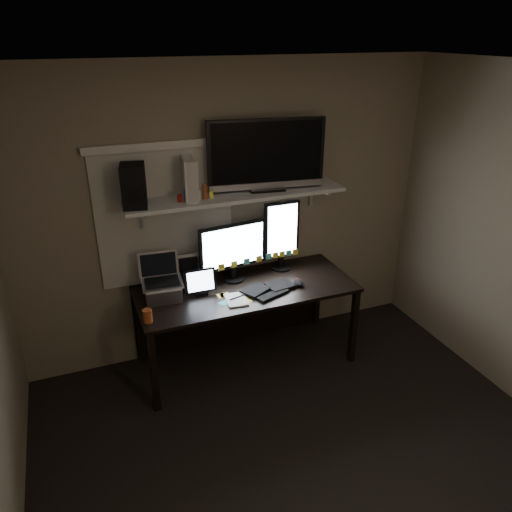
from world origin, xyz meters
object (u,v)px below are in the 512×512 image
laptop (162,279)px  tv (266,155)px  monitor_portrait (282,235)px  tablet (200,282)px  keyboard (268,288)px  desk (241,299)px  cup (148,316)px  monitor_landscape (233,252)px  game_console (188,178)px  mouse (298,283)px  speaker (134,186)px

laptop → tv: size_ratio=0.37×
monitor_portrait → tablet: (-0.80, -0.20, -0.21)m
monitor_portrait → keyboard: 0.51m
monitor_portrait → tv: 0.73m
keyboard → laptop: 0.86m
desk → cup: bearing=-157.2°
monitor_landscape → laptop: bearing=-176.4°
desk → keyboard: size_ratio=4.08×
laptop → tv: 1.28m
tv → game_console: size_ratio=2.98×
mouse → cup: bearing=-175.6°
tv → tablet: bearing=-156.2°
laptop → game_console: (0.29, 0.16, 0.73)m
keyboard → laptop: bearing=150.3°
laptop → game_console: size_ratio=1.11×
mouse → laptop: 1.12m
monitor_portrait → keyboard: (-0.26, -0.32, -0.30)m
tablet → laptop: bearing=174.6°
monitor_landscape → keyboard: monitor_landscape is taller
game_console → speaker: same height
monitor_landscape → game_console: 0.73m
mouse → tv: bearing=115.0°
monitor_landscape → tablet: (-0.33, -0.15, -0.15)m
tv → laptop: bearing=-163.0°
tv → speaker: size_ratio=2.98×
tablet → speaker: speaker is taller
cup → tv: size_ratio=0.11×
monitor_portrait → cup: (-1.27, -0.46, -0.27)m
monitor_portrait → cup: 1.37m
mouse → laptop: bearing=169.8°
game_console → tv: bearing=6.6°
monitor_portrait → game_console: size_ratio=1.99×
monitor_landscape → tv: tv is taller
monitor_landscape → cup: bearing=-159.5°
desk → monitor_landscape: (-0.05, 0.05, 0.44)m
tablet → cup: tablet is taller
monitor_portrait → mouse: size_ratio=5.35×
keyboard → mouse: size_ratio=3.71×
tablet → tv: tv is taller
keyboard → cup: (-1.01, -0.14, 0.04)m
cup → game_console: (0.47, 0.46, 0.86)m
monitor_landscape → laptop: monitor_landscape is taller
keyboard → cup: cup is taller
keyboard → mouse: mouse is taller
monitor_landscape → monitor_portrait: monitor_portrait is taller
desk → speaker: 1.35m
speaker → cup: bearing=-86.5°
speaker → laptop: bearing=-32.5°
tv → game_console: (-0.64, 0.01, -0.13)m
monitor_portrait → tablet: size_ratio=2.51×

